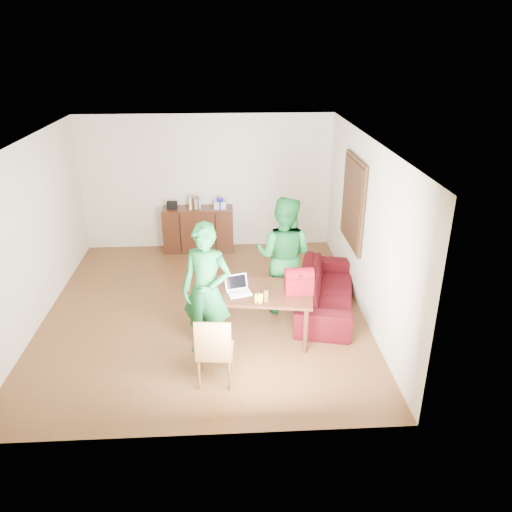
{
  "coord_description": "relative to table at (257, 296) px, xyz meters",
  "views": [
    {
      "loc": [
        0.41,
        -7.02,
        4.04
      ],
      "look_at": [
        0.79,
        -0.58,
        1.19
      ],
      "focal_mm": 35.0,
      "sensor_mm": 36.0,
      "label": 1
    }
  ],
  "objects": [
    {
      "name": "red_bag",
      "position": [
        0.58,
        -0.08,
        0.24
      ],
      "size": [
        0.4,
        0.24,
        0.29
      ],
      "primitive_type": "cube",
      "rotation": [
        0.0,
        0.0,
        0.02
      ],
      "color": "maroon",
      "rests_on": "table"
    },
    {
      "name": "chair",
      "position": [
        -0.58,
        -1.04,
        -0.36
      ],
      "size": [
        0.48,
        0.46,
        0.97
      ],
      "rotation": [
        0.0,
        0.0,
        -0.09
      ],
      "color": "brown",
      "rests_on": "ground"
    },
    {
      "name": "bottle",
      "position": [
        0.11,
        -0.31,
        0.19
      ],
      "size": [
        0.07,
        0.07,
        0.19
      ],
      "primitive_type": "cylinder",
      "rotation": [
        0.0,
        0.0,
        0.04
      ],
      "color": "brown",
      "rests_on": "table"
    },
    {
      "name": "laptop",
      "position": [
        -0.25,
        -0.08,
        0.13
      ],
      "size": [
        0.37,
        0.3,
        0.23
      ],
      "rotation": [
        0.0,
        0.0,
        0.28
      ],
      "color": "white",
      "rests_on": "table"
    },
    {
      "name": "sofa",
      "position": [
        1.16,
        0.77,
        -0.33
      ],
      "size": [
        1.3,
        2.28,
        0.63
      ],
      "primitive_type": "imported",
      "rotation": [
        0.0,
        0.0,
        1.34
      ],
      "color": "#40080E",
      "rests_on": "ground"
    },
    {
      "name": "person_near",
      "position": [
        -0.69,
        -0.36,
        0.29
      ],
      "size": [
        0.79,
        0.65,
        1.89
      ],
      "primitive_type": "imported",
      "rotation": [
        0.0,
        0.0,
        -0.32
      ],
      "color": "#145B28",
      "rests_on": "ground"
    },
    {
      "name": "person_far",
      "position": [
        0.46,
        0.75,
        0.29
      ],
      "size": [
        1.11,
        1.0,
        1.88
      ],
      "primitive_type": "imported",
      "rotation": [
        0.0,
        0.0,
        2.77
      ],
      "color": "#135722",
      "rests_on": "ground"
    },
    {
      "name": "room",
      "position": [
        -0.78,
        0.91,
        0.66
      ],
      "size": [
        5.2,
        5.7,
        2.9
      ],
      "color": "#432910",
      "rests_on": "ground"
    },
    {
      "name": "table",
      "position": [
        0.0,
        0.0,
        0.0
      ],
      "size": [
        1.69,
        1.12,
        0.74
      ],
      "rotation": [
        0.0,
        0.0,
        -0.16
      ],
      "color": "black",
      "rests_on": "ground"
    },
    {
      "name": "bananas",
      "position": [
        0.0,
        -0.37,
        0.12
      ],
      "size": [
        0.18,
        0.15,
        0.06
      ],
      "primitive_type": null,
      "rotation": [
        0.0,
        0.0,
        -0.39
      ],
      "color": "gold",
      "rests_on": "table"
    }
  ]
}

